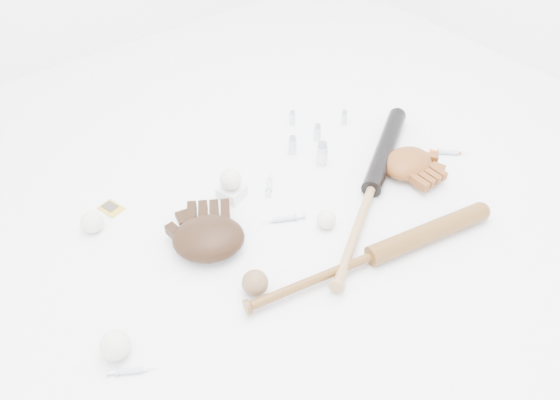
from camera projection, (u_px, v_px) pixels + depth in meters
bat_dark at (372, 188)px, 1.89m from camera, size 0.86×0.57×0.07m
bat_wood at (373, 256)px, 1.67m from camera, size 0.90×0.25×0.07m
glove_dark at (209, 238)px, 1.70m from camera, size 0.37×0.37×0.10m
glove_tan at (408, 163)px, 1.98m from camera, size 0.23×0.23×0.08m
trading_card at (111, 208)px, 1.86m from camera, size 0.08×0.09×0.00m
pedestal at (232, 192)px, 1.89m from camera, size 0.10×0.10×0.04m
baseball_on_pedestal at (231, 179)px, 1.85m from camera, size 0.08×0.08×0.08m
baseball_left at (115, 345)px, 1.43m from camera, size 0.08×0.08×0.08m
baseball_upper at (92, 222)px, 1.77m from camera, size 0.07×0.07×0.07m
baseball_mid at (326, 219)px, 1.78m from camera, size 0.06×0.06×0.06m
baseball_aged at (255, 283)px, 1.58m from camera, size 0.08×0.08×0.08m
syringe_0 at (130, 371)px, 1.41m from camera, size 0.14×0.10×0.02m
syringe_1 at (285, 219)px, 1.82m from camera, size 0.16×0.10×0.02m
syringe_2 at (269, 184)px, 1.94m from camera, size 0.11×0.13×0.02m
syringe_3 at (448, 152)px, 2.08m from camera, size 0.14×0.13×0.02m
vial_0 at (344, 117)px, 2.21m from camera, size 0.02×0.02×0.06m
vial_1 at (292, 118)px, 2.21m from camera, size 0.02×0.02×0.06m
vial_2 at (293, 145)px, 2.06m from camera, size 0.03×0.03×0.08m
vial_3 at (322, 154)px, 2.01m from camera, size 0.04×0.04×0.10m
vial_4 at (216, 239)px, 1.71m from camera, size 0.03×0.03×0.07m
vial_5 at (317, 132)px, 2.13m from camera, size 0.03×0.03×0.07m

